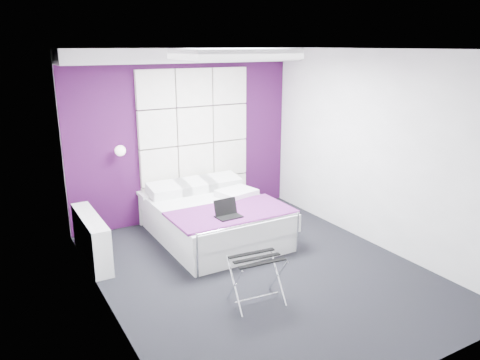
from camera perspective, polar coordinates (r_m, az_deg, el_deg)
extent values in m
plane|color=black|center=(5.80, 2.42, -10.97)|extent=(4.40, 4.40, 0.00)
plane|color=white|center=(5.16, 2.77, 15.66)|extent=(4.40, 4.40, 0.00)
plane|color=silver|center=(7.24, -6.80, 5.36)|extent=(3.60, 0.00, 3.60)
plane|color=silver|center=(4.66, -16.48, -1.30)|extent=(0.00, 4.40, 4.40)
plane|color=silver|center=(6.46, 16.24, 3.50)|extent=(0.00, 4.40, 4.40)
cube|color=#370D38|center=(7.23, -6.77, 5.35)|extent=(3.58, 0.02, 2.58)
cube|color=white|center=(6.89, -6.29, 14.88)|extent=(3.58, 0.50, 0.20)
sphere|color=white|center=(6.79, -14.48, 3.55)|extent=(0.15, 0.15, 0.15)
cube|color=white|center=(6.22, -17.66, -6.80)|extent=(0.22, 1.20, 0.60)
cube|color=white|center=(6.66, -3.02, -5.95)|extent=(1.50, 1.88, 0.28)
cube|color=white|center=(6.56, -3.05, -3.86)|extent=(1.54, 1.92, 0.23)
cube|color=#58195C|center=(6.13, -1.09, -4.00)|extent=(1.60, 0.85, 0.03)
cube|color=white|center=(7.06, -10.50, -1.63)|extent=(0.42, 0.33, 0.05)
cube|color=black|center=(4.92, 2.07, -9.50)|extent=(0.53, 0.39, 0.01)
cube|color=black|center=(5.93, -1.38, -4.49)|extent=(0.31, 0.22, 0.02)
cube|color=black|center=(5.98, -1.89, -3.15)|extent=(0.31, 0.01, 0.21)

